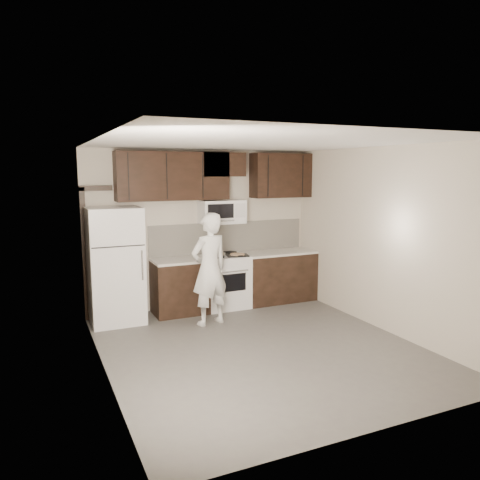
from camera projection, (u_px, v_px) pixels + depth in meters
floor at (260, 348)px, 6.26m from camera, size 4.50×4.50×0.00m
back_wall at (202, 229)px, 8.09m from camera, size 4.00×0.00×4.00m
ceiling at (261, 142)px, 5.86m from camera, size 4.50×4.50×0.00m
counter_run at (241, 280)px, 8.19m from camera, size 2.95×0.64×0.91m
stove at (225, 281)px, 8.06m from camera, size 0.76×0.66×0.94m
backsplash at (229, 237)px, 8.31m from camera, size 2.90×0.02×0.54m
upper_cabinets at (216, 175)px, 7.88m from camera, size 3.48×0.35×0.78m
microwave at (222, 212)px, 7.99m from camera, size 0.76×0.42×0.40m
refrigerator at (115, 266)px, 7.20m from camera, size 0.80×0.76×1.80m
door_trim at (87, 242)px, 7.29m from camera, size 0.50×0.08×2.12m
saucepan at (218, 254)px, 7.78m from camera, size 0.32×0.18×0.18m
baking_tray at (237, 255)px, 7.96m from camera, size 0.42×0.35×0.02m
pizza at (237, 254)px, 7.95m from camera, size 0.30×0.30×0.02m
person at (209, 269)px, 7.11m from camera, size 0.72×0.56×1.73m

